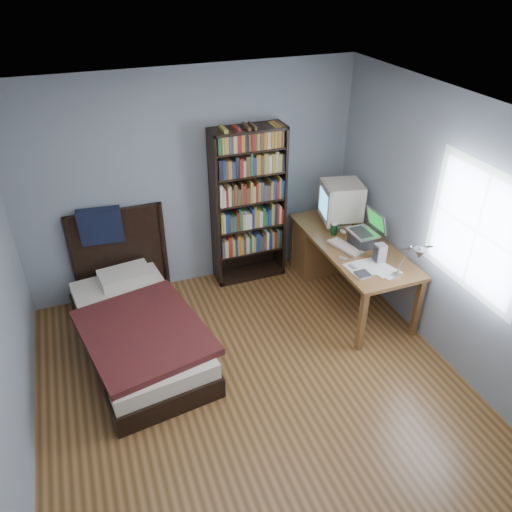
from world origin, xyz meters
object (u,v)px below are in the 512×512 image
at_px(desk_lamp, 416,255).
at_px(bookshelf, 248,207).
at_px(soda_can, 334,229).
at_px(crt_monitor, 340,201).
at_px(laptop, 364,236).
at_px(bed, 137,324).
at_px(keyboard, 345,247).
at_px(desk, 330,246).
at_px(speaker, 380,253).

xyz_separation_m(desk_lamp, bookshelf, (-0.87, 1.89, -0.25)).
distance_m(desk_lamp, soda_can, 1.35).
xyz_separation_m(crt_monitor, laptop, (0.02, -0.53, -0.18)).
xyz_separation_m(soda_can, bed, (-2.28, -0.20, -0.54)).
bearing_deg(desk_lamp, bookshelf, 114.80).
distance_m(keyboard, soda_can, 0.32).
xyz_separation_m(keyboard, bed, (-2.26, 0.11, -0.49)).
bearing_deg(desk, keyboard, -103.93).
height_order(desk, crt_monitor, crt_monitor).
bearing_deg(crt_monitor, bed, -170.41).
bearing_deg(desk_lamp, bed, 155.22).
bearing_deg(speaker, laptop, 86.34).
bearing_deg(laptop, keyboard, 179.00).
bearing_deg(bed, desk_lamp, -24.78).
xyz_separation_m(bookshelf, bed, (-1.49, -0.80, -0.68)).
bearing_deg(soda_can, speaker, -75.77).
height_order(speaker, soda_can, speaker).
relative_size(speaker, bookshelf, 0.11).
height_order(crt_monitor, keyboard, crt_monitor).
height_order(crt_monitor, soda_can, crt_monitor).
relative_size(crt_monitor, bed, 0.25).
xyz_separation_m(speaker, soda_can, (-0.17, 0.66, -0.04)).
xyz_separation_m(laptop, keyboard, (-0.22, 0.00, -0.10)).
xyz_separation_m(crt_monitor, desk_lamp, (-0.09, -1.51, 0.17)).
bearing_deg(desk_lamp, crt_monitor, 86.47).
xyz_separation_m(laptop, soda_can, (-0.19, 0.32, -0.05)).
relative_size(laptop, soda_can, 3.09).
xyz_separation_m(crt_monitor, bookshelf, (-0.97, 0.39, -0.08)).
bearing_deg(desk_lamp, keyboard, 96.25).
bearing_deg(bed, soda_can, 5.06).
relative_size(crt_monitor, desk_lamp, 0.92).
distance_m(laptop, desk_lamp, 1.04).
height_order(desk_lamp, keyboard, desk_lamp).
bearing_deg(speaker, desk_lamp, -98.58).
bearing_deg(laptop, crt_monitor, 91.74).
height_order(speaker, bookshelf, bookshelf).
distance_m(desk, bookshelf, 1.10).
relative_size(soda_can, bookshelf, 0.07).
bearing_deg(speaker, bed, 168.88).
bearing_deg(soda_can, crt_monitor, 51.17).
bearing_deg(soda_can, bed, -174.94).
relative_size(desk_lamp, speaker, 2.85).
height_order(crt_monitor, desk_lamp, desk_lamp).
bearing_deg(bed, speaker, -10.63).
height_order(laptop, keyboard, laptop).
xyz_separation_m(soda_can, bookshelf, (-0.80, 0.60, 0.14)).
bearing_deg(desk, crt_monitor, -27.94).
bearing_deg(bookshelf, soda_can, -36.97).
bearing_deg(crt_monitor, bookshelf, 158.23).
bearing_deg(crt_monitor, desk, 152.06).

